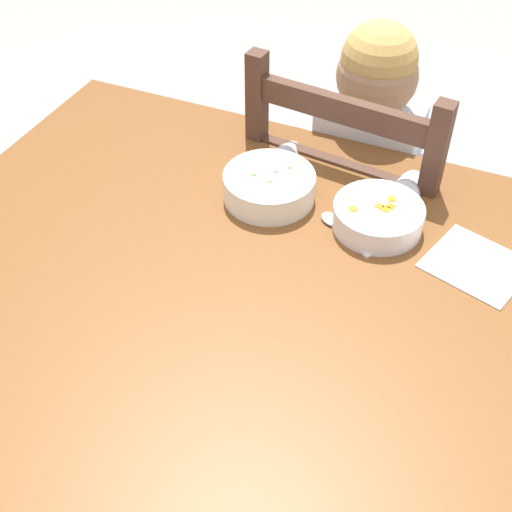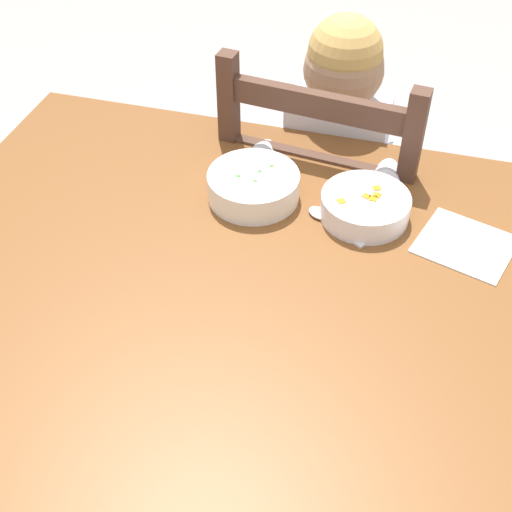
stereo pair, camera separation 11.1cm
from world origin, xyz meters
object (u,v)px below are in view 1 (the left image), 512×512
bowl_of_peas (269,186)px  dining_chair (353,227)px  bowl_of_carrots (378,216)px  dining_table (212,345)px  spoon (337,226)px  child_figure (362,168)px

bowl_of_peas → dining_chair: bearing=71.5°
dining_chair → bowl_of_carrots: 0.44m
dining_table → bowl_of_peas: 0.32m
bowl_of_carrots → spoon: 0.07m
dining_chair → child_figure: 0.19m
bowl_of_peas → bowl_of_carrots: bearing=-0.0°
bowl_of_carrots → dining_chair: bearing=110.4°
dining_chair → bowl_of_peas: dining_chair is taller
child_figure → bowl_of_peas: child_figure is taller
dining_chair → spoon: (0.05, -0.33, 0.28)m
bowl_of_peas → bowl_of_carrots: bowl_of_peas is taller
dining_table → child_figure: child_figure is taller
dining_table → bowl_of_peas: bowl_of_peas is taller
spoon → dining_table: bearing=-115.5°
dining_table → dining_chair: bearing=82.4°
dining_chair → spoon: 0.44m
child_figure → bowl_of_peas: 0.33m
child_figure → bowl_of_peas: bearing=-110.0°
dining_table → dining_chair: (0.08, 0.60, -0.18)m
dining_table → spoon: size_ratio=9.47×
dining_table → dining_chair: size_ratio=1.25×
bowl_of_peas → bowl_of_carrots: (0.21, -0.00, -0.00)m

